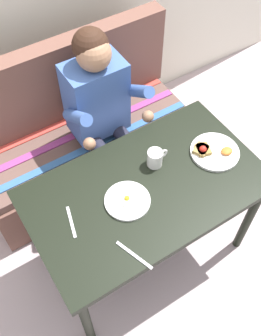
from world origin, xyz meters
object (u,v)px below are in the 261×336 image
at_px(plate_breakfast, 213,151).
at_px(knife, 134,255).
at_px(fork, 71,222).
at_px(person, 102,108).
at_px(table, 146,196).
at_px(couch, 82,140).
at_px(coffee_mug, 155,158).
at_px(plate_eggs, 127,201).

xyz_separation_m(plate_breakfast, knife, (-0.66, -0.27, -0.01)).
bearing_deg(knife, fork, 99.23).
height_order(person, fork, person).
relative_size(person, knife, 6.06).
bearing_deg(table, plate_breakfast, -0.62).
height_order(couch, coffee_mug, couch).
distance_m(table, plate_breakfast, 0.43).
xyz_separation_m(table, knife, (-0.25, -0.27, 0.08)).
xyz_separation_m(plate_breakfast, coffee_mug, (-0.30, 0.10, 0.04)).
height_order(table, couch, couch).
bearing_deg(plate_breakfast, couch, 118.46).
xyz_separation_m(couch, plate_eggs, (-0.12, -0.78, 0.41)).
relative_size(plate_breakfast, fork, 1.53).
distance_m(couch, plate_eggs, 0.89).
bearing_deg(couch, plate_eggs, -99.04).
bearing_deg(coffee_mug, fork, -171.93).
bearing_deg(fork, plate_breakfast, 12.52).
bearing_deg(fork, knife, -47.15).
distance_m(plate_breakfast, knife, 0.72).
xyz_separation_m(coffee_mug, knife, (-0.37, -0.37, -0.05)).
bearing_deg(knife, coffee_mug, 26.42).
bearing_deg(fork, table, 11.00).
bearing_deg(coffee_mug, person, 93.74).
xyz_separation_m(fork, knife, (0.16, -0.30, 0.00)).
xyz_separation_m(couch, plate_breakfast, (0.42, -0.77, 0.41)).
relative_size(coffee_mug, fork, 0.69).
bearing_deg(table, couch, 90.00).
bearing_deg(couch, plate_breakfast, -61.54).
relative_size(couch, coffee_mug, 12.20).
bearing_deg(plate_eggs, couch, 80.96).
bearing_deg(plate_eggs, fork, 171.04).
height_order(plate_breakfast, fork, plate_breakfast).
height_order(plate_eggs, coffee_mug, coffee_mug).
bearing_deg(table, fork, 176.39).
bearing_deg(couch, knife, -103.44).
relative_size(table, person, 0.99).
relative_size(couch, person, 1.19).
xyz_separation_m(couch, coffee_mug, (0.12, -0.66, 0.45)).
height_order(plate_breakfast, plate_eggs, plate_breakfast).
height_order(plate_eggs, fork, plate_eggs).
relative_size(table, knife, 6.00).
bearing_deg(fork, couch, 75.79).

